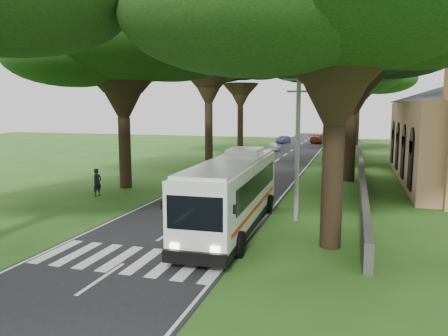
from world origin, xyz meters
TOP-DOWN VIEW (x-y plane):
  - ground at (0.00, 0.00)m, footprint 140.00×140.00m
  - road at (0.00, 25.00)m, footprint 8.00×120.00m
  - crosswalk at (0.00, -2.00)m, footprint 8.00×3.00m
  - property_wall at (9.00, 24.00)m, footprint 0.35×50.00m
  - pole_near at (5.50, 6.00)m, footprint 1.60×0.24m
  - pole_mid at (5.50, 26.00)m, footprint 1.60×0.24m
  - pole_far at (5.50, 46.00)m, footprint 1.60×0.24m
  - tree_l_mida at (-8.00, 12.00)m, footprint 13.96×13.96m
  - tree_l_midb at (-7.50, 30.00)m, footprint 13.21×13.21m
  - tree_l_far at (-8.50, 48.00)m, footprint 12.71×12.71m
  - tree_r_mida at (8.00, 20.00)m, footprint 13.55×13.55m
  - tree_r_midb at (7.50, 38.00)m, footprint 13.33×13.33m
  - tree_r_far at (8.50, 56.00)m, footprint 14.90×14.90m
  - coach_bus at (2.70, 3.51)m, footprint 3.08×11.83m
  - distant_car_a at (-2.20, 42.43)m, footprint 1.43×3.55m
  - distant_car_b at (-3.00, 55.42)m, footprint 2.08×3.84m
  - distant_car_c at (2.85, 57.72)m, footprint 3.68×5.50m
  - pedestrian at (-8.24, 8.59)m, footprint 0.60×0.78m

SIDE VIEW (x-z plane):
  - ground at x=0.00m, z-range 0.00..0.00m
  - crosswalk at x=0.00m, z-range -0.01..0.01m
  - road at x=0.00m, z-range -0.01..0.03m
  - property_wall at x=9.00m, z-range 0.00..1.20m
  - distant_car_b at x=-3.00m, z-range 0.03..1.23m
  - distant_car_a at x=-2.20m, z-range 0.03..1.24m
  - distant_car_c at x=2.85m, z-range 0.03..1.51m
  - pedestrian at x=-8.24m, z-range 0.00..1.90m
  - coach_bus at x=2.70m, z-range 0.13..3.60m
  - pole_near at x=5.50m, z-range 0.18..8.18m
  - pole_mid at x=5.50m, z-range 0.18..8.18m
  - pole_far at x=5.50m, z-range 0.18..8.18m
  - tree_l_mida at x=-8.00m, z-range 3.71..17.29m
  - tree_r_mida at x=8.00m, z-range 3.91..17.74m
  - tree_r_far at x=8.50m, z-range 3.79..17.88m
  - tree_r_midb at x=7.50m, z-range 4.18..18.51m
  - tree_l_far at x=-8.50m, z-range 4.75..20.10m
  - tree_l_midb at x=-7.50m, z-range 5.00..21.02m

